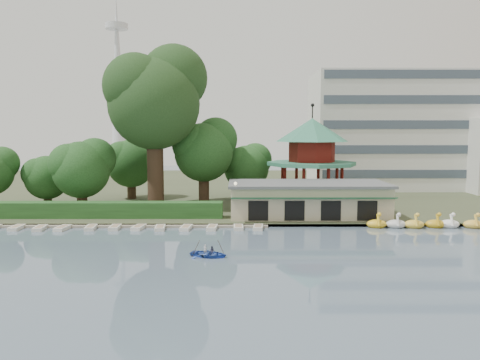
{
  "coord_description": "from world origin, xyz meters",
  "views": [
    {
      "loc": [
        1.85,
        -32.71,
        10.22
      ],
      "look_at": [
        2.0,
        18.0,
        5.0
      ],
      "focal_mm": 35.0,
      "sensor_mm": 36.0,
      "label": 1
    }
  ],
  "objects_px": {
    "big_tree": "(156,95)",
    "boathouse": "(308,199)",
    "dock": "(111,226)",
    "pavilion": "(312,152)",
    "rowboat_with_passengers": "(209,251)"
  },
  "relations": [
    {
      "from": "dock",
      "to": "boathouse",
      "type": "distance_m",
      "value": 22.62
    },
    {
      "from": "big_tree",
      "to": "rowboat_with_passengers",
      "type": "relative_size",
      "value": 4.16
    },
    {
      "from": "dock",
      "to": "pavilion",
      "type": "height_order",
      "value": "pavilion"
    },
    {
      "from": "boathouse",
      "to": "pavilion",
      "type": "bearing_deg",
      "value": 78.72
    },
    {
      "from": "dock",
      "to": "rowboat_with_passengers",
      "type": "xyz_separation_m",
      "value": [
        11.38,
        -12.27,
        0.33
      ]
    },
    {
      "from": "big_tree",
      "to": "boathouse",
      "type": "bearing_deg",
      "value": -18.26
    },
    {
      "from": "dock",
      "to": "rowboat_with_passengers",
      "type": "distance_m",
      "value": 16.74
    },
    {
      "from": "pavilion",
      "to": "dock",
      "type": "bearing_deg",
      "value": -148.34
    },
    {
      "from": "boathouse",
      "to": "big_tree",
      "type": "relative_size",
      "value": 0.87
    },
    {
      "from": "boathouse",
      "to": "big_tree",
      "type": "xyz_separation_m",
      "value": [
        -18.84,
        6.22,
        12.53
      ]
    },
    {
      "from": "pavilion",
      "to": "big_tree",
      "type": "distance_m",
      "value": 22.45
    },
    {
      "from": "big_tree",
      "to": "rowboat_with_passengers",
      "type": "bearing_deg",
      "value": -70.53
    },
    {
      "from": "dock",
      "to": "boathouse",
      "type": "xyz_separation_m",
      "value": [
        22.0,
        4.77,
        2.25
      ]
    },
    {
      "from": "rowboat_with_passengers",
      "to": "big_tree",
      "type": "bearing_deg",
      "value": 109.47
    },
    {
      "from": "pavilion",
      "to": "big_tree",
      "type": "bearing_deg",
      "value": -169.64
    }
  ]
}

